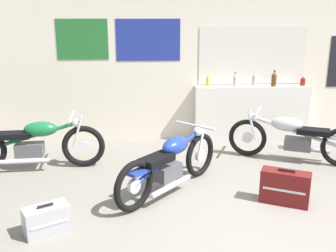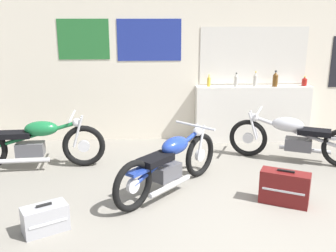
# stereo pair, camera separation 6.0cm
# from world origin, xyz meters

# --- Properties ---
(ground_plane) EXTENTS (24.00, 24.00, 0.00)m
(ground_plane) POSITION_xyz_m (0.00, 0.00, 0.00)
(ground_plane) COLOR gray
(wall_back) EXTENTS (10.00, 0.07, 2.80)m
(wall_back) POSITION_xyz_m (0.03, 3.39, 1.40)
(wall_back) COLOR beige
(wall_back) RESTS_ON ground_plane
(sill_counter) EXTENTS (2.02, 0.28, 0.99)m
(sill_counter) POSITION_xyz_m (0.73, 3.21, 0.50)
(sill_counter) COLOR silver
(sill_counter) RESTS_ON ground_plane
(bottle_leftmost) EXTENTS (0.06, 0.06, 0.21)m
(bottle_leftmost) POSITION_xyz_m (-0.07, 3.21, 1.08)
(bottle_leftmost) COLOR gold
(bottle_leftmost) RESTS_ON sill_counter
(bottle_left_center) EXTENTS (0.07, 0.07, 0.24)m
(bottle_left_center) POSITION_xyz_m (0.40, 3.18, 1.10)
(bottle_left_center) COLOR #B7B2A8
(bottle_left_center) RESTS_ON sill_counter
(bottle_center) EXTENTS (0.07, 0.07, 0.26)m
(bottle_center) POSITION_xyz_m (0.74, 3.19, 1.11)
(bottle_center) COLOR #B7B2A8
(bottle_center) RESTS_ON sill_counter
(bottle_right_center) EXTENTS (0.09, 0.09, 0.28)m
(bottle_right_center) POSITION_xyz_m (1.08, 3.16, 1.12)
(bottle_right_center) COLOR #5B3814
(bottle_right_center) RESTS_ON sill_counter
(bottle_rightmost) EXTENTS (0.09, 0.09, 0.16)m
(bottle_rightmost) POSITION_xyz_m (1.62, 3.20, 1.07)
(bottle_rightmost) COLOR maroon
(bottle_rightmost) RESTS_ON sill_counter
(motorcycle_silver) EXTENTS (1.86, 0.95, 0.76)m
(motorcycle_silver) POSITION_xyz_m (1.11, 2.14, 0.39)
(motorcycle_silver) COLOR black
(motorcycle_silver) RESTS_ON ground_plane
(motorcycle_blue) EXTENTS (1.37, 1.49, 0.78)m
(motorcycle_blue) POSITION_xyz_m (-0.84, 1.15, 0.39)
(motorcycle_blue) COLOR black
(motorcycle_blue) RESTS_ON ground_plane
(motorcycle_green) EXTENTS (2.04, 0.64, 0.80)m
(motorcycle_green) POSITION_xyz_m (-2.78, 2.04, 0.40)
(motorcycle_green) COLOR black
(motorcycle_green) RESTS_ON ground_plane
(hard_case_darkred) EXTENTS (0.61, 0.44, 0.44)m
(hard_case_darkred) POSITION_xyz_m (0.52, 0.75, 0.21)
(hard_case_darkred) COLOR maroon
(hard_case_darkred) RESTS_ON ground_plane
(hard_case_silver) EXTENTS (0.51, 0.43, 0.32)m
(hard_case_silver) POSITION_xyz_m (-2.20, 0.24, 0.15)
(hard_case_silver) COLOR #9E9EA3
(hard_case_silver) RESTS_ON ground_plane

